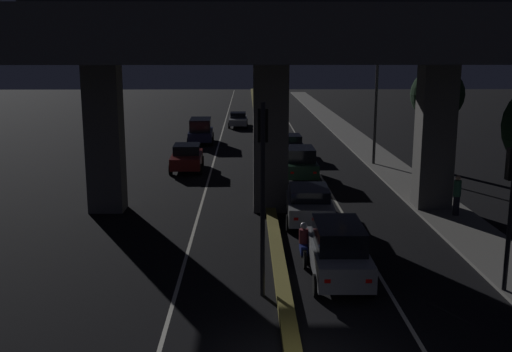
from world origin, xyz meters
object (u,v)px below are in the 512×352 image
at_px(car_dark_red_lead_oncoming, 187,157).
at_px(motorcycle_blue_filtering_near, 304,246).
at_px(street_lamp, 372,90).
at_px(car_silver_lead, 338,250).
at_px(traffic_light_right_of_median, 511,191).
at_px(car_dark_green_third, 300,163).
at_px(car_silver_third_oncoming, 238,119).
at_px(car_dark_blue_second_oncoming, 201,130).
at_px(car_silver_second, 309,203).
at_px(pedestrian_on_sidewalk, 457,195).
at_px(car_dark_blue_fourth, 289,145).
at_px(traffic_light_left_of_median, 263,167).
at_px(motorcycle_black_filtering_mid, 281,192).

height_order(car_dark_red_lead_oncoming, motorcycle_blue_filtering_near, car_dark_red_lead_oncoming).
xyz_separation_m(street_lamp, motorcycle_blue_filtering_near, (-5.84, -17.67, -4.16)).
distance_m(car_silver_lead, car_dark_red_lead_oncoming, 19.03).
bearing_deg(traffic_light_right_of_median, car_dark_green_third, 105.77).
distance_m(street_lamp, car_silver_third_oncoming, 22.03).
relative_size(car_silver_lead, car_dark_blue_second_oncoming, 0.99).
distance_m(car_silver_second, pedestrian_on_sidewalk, 6.52).
distance_m(car_silver_second, motorcycle_blue_filtering_near, 5.17).
height_order(traffic_light_right_of_median, street_lamp, street_lamp).
height_order(car_dark_blue_fourth, car_dark_blue_second_oncoming, car_dark_blue_second_oncoming).
relative_size(car_dark_blue_fourth, car_dark_red_lead_oncoming, 1.01).
height_order(traffic_light_left_of_median, car_silver_second, traffic_light_left_of_median).
distance_m(car_silver_second, car_dark_red_lead_oncoming, 12.89).
xyz_separation_m(traffic_light_left_of_median, car_silver_second, (2.18, 7.82, -3.10)).
relative_size(traffic_light_left_of_median, car_dark_red_lead_oncoming, 1.38).
xyz_separation_m(car_dark_red_lead_oncoming, car_dark_blue_second_oncoming, (0.05, 10.76, 0.23)).
height_order(traffic_light_right_of_median, car_dark_green_third, traffic_light_right_of_median).
distance_m(car_dark_red_lead_oncoming, motorcycle_black_filtering_mid, 9.89).
bearing_deg(motorcycle_blue_filtering_near, pedestrian_on_sidewalk, -51.93).
bearing_deg(car_dark_blue_fourth, car_dark_green_third, 179.51).
bearing_deg(street_lamp, traffic_light_left_of_median, -109.77).
bearing_deg(car_silver_third_oncoming, traffic_light_left_of_median, 1.70).
height_order(car_dark_blue_fourth, motorcycle_blue_filtering_near, car_dark_blue_fourth).
bearing_deg(car_dark_blue_fourth, car_silver_second, 177.43).
xyz_separation_m(motorcycle_blue_filtering_near, motorcycle_black_filtering_mid, (-0.33, 8.01, -0.02)).
height_order(street_lamp, car_silver_third_oncoming, street_lamp).
height_order(car_silver_third_oncoming, pedestrian_on_sidewalk, pedestrian_on_sidewalk).
relative_size(car_dark_red_lead_oncoming, motorcycle_blue_filtering_near, 2.31).
height_order(car_dark_green_third, car_silver_third_oncoming, car_dark_green_third).
distance_m(car_dark_blue_second_oncoming, car_silver_third_oncoming, 10.78).
bearing_deg(car_dark_red_lead_oncoming, traffic_light_right_of_median, 29.13).
height_order(car_dark_blue_second_oncoming, motorcycle_black_filtering_mid, car_dark_blue_second_oncoming).
bearing_deg(car_dark_blue_second_oncoming, car_silver_lead, 11.07).
relative_size(car_dark_red_lead_oncoming, pedestrian_on_sidewalk, 2.34).
height_order(traffic_light_left_of_median, car_silver_third_oncoming, traffic_light_left_of_median).
height_order(street_lamp, motorcycle_black_filtering_mid, street_lamp).
height_order(car_silver_lead, car_silver_third_oncoming, car_silver_lead).
bearing_deg(traffic_light_left_of_median, car_dark_red_lead_oncoming, 102.11).
bearing_deg(car_dark_red_lead_oncoming, car_silver_third_oncoming, 170.63).
bearing_deg(car_dark_blue_fourth, motorcycle_black_filtering_mid, 172.71).
bearing_deg(car_dark_blue_second_oncoming, motorcycle_blue_filtering_near, 9.82).
height_order(motorcycle_blue_filtering_near, pedestrian_on_sidewalk, pedestrian_on_sidewalk).
relative_size(traffic_light_left_of_median, car_dark_blue_fourth, 1.37).
bearing_deg(car_dark_blue_fourth, car_dark_blue_second_oncoming, 45.36).
distance_m(traffic_light_left_of_median, motorcycle_blue_filtering_near, 4.52).
height_order(traffic_light_left_of_median, pedestrian_on_sidewalk, traffic_light_left_of_median).
relative_size(traffic_light_left_of_median, car_silver_second, 1.21).
bearing_deg(motorcycle_blue_filtering_near, street_lamp, -17.66).
relative_size(car_dark_blue_fourth, motorcycle_blue_filtering_near, 2.34).
distance_m(traffic_light_right_of_median, car_dark_red_lead_oncoming, 22.34).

